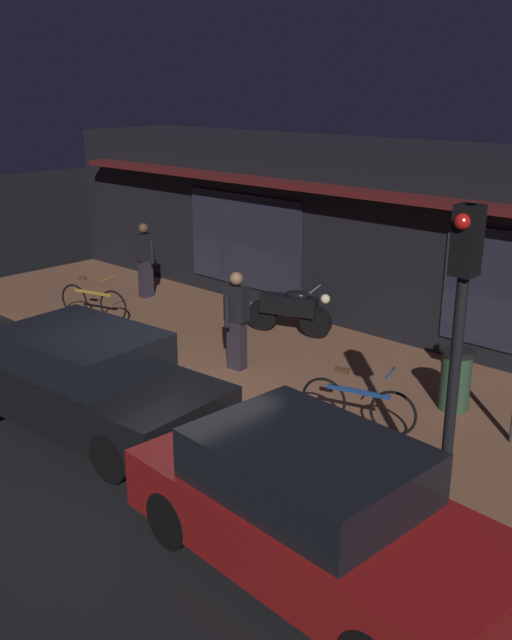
{
  "coord_description": "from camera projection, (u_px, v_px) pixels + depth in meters",
  "views": [
    {
      "loc": [
        7.27,
        -5.82,
        4.67
      ],
      "look_at": [
        -0.42,
        2.4,
        0.95
      ],
      "focal_mm": 39.81,
      "sensor_mm": 36.0,
      "label": 1
    }
  ],
  "objects": [
    {
      "name": "ground_plane",
      "position": [
        164.0,
        427.0,
        10.21
      ],
      "size": [
        60.0,
        60.0,
        0.0
      ],
      "primitive_type": "plane",
      "color": "black"
    },
    {
      "name": "sidewalk_slab",
      "position": [
        297.0,
        365.0,
        12.27
      ],
      "size": [
        18.0,
        4.0,
        0.15
      ],
      "primitive_type": "cube",
      "color": "brown",
      "rests_on": "ground_plane"
    },
    {
      "name": "storefront_building",
      "position": [
        408.0,
        238.0,
        14.08
      ],
      "size": [
        18.0,
        3.3,
        3.6
      ],
      "color": "black",
      "rests_on": "ground_plane"
    },
    {
      "name": "motorcycle",
      "position": [
        290.0,
        309.0,
        13.44
      ],
      "size": [
        1.64,
        0.78,
        0.97
      ],
      "color": "black",
      "rests_on": "sidewalk_slab"
    },
    {
      "name": "bicycle_parked",
      "position": [
        93.0,
        302.0,
        14.39
      ],
      "size": [
        1.61,
        0.56,
        0.91
      ],
      "color": "black",
      "rests_on": "sidewalk_slab"
    },
    {
      "name": "bicycle_extra",
      "position": [
        357.0,
        404.0,
        9.75
      ],
      "size": [
        1.6,
        0.58,
        0.91
      ],
      "color": "black",
      "rests_on": "sidewalk_slab"
    },
    {
      "name": "person_photographer",
      "position": [
        145.0,
        259.0,
        15.73
      ],
      "size": [
        0.61,
        0.38,
        1.67
      ],
      "color": "#28232D",
      "rests_on": "sidewalk_slab"
    },
    {
      "name": "person_bystander",
      "position": [
        237.0,
        319.0,
        11.67
      ],
      "size": [
        0.41,
        0.62,
        1.67
      ],
      "color": "#28232D",
      "rests_on": "sidewalk_slab"
    },
    {
      "name": "trash_bin",
      "position": [
        455.0,
        379.0,
        10.31
      ],
      "size": [
        0.48,
        0.48,
        0.93
      ],
      "color": "#2D4C33",
      "rests_on": "sidewalk_slab"
    },
    {
      "name": "traffic_light_pole",
      "position": [
        459.0,
        316.0,
        7.1
      ],
      "size": [
        0.24,
        0.33,
        3.6
      ],
      "color": "black",
      "rests_on": "ground_plane"
    },
    {
      "name": "parked_car_far",
      "position": [
        89.0,
        381.0,
        10.03
      ],
      "size": [
        4.23,
        2.08,
        1.42
      ],
      "color": "black",
      "rests_on": "ground_plane"
    },
    {
      "name": "parked_car_across",
      "position": [
        314.0,
        510.0,
        6.98
      ],
      "size": [
        4.21,
        2.04,
        1.42
      ],
      "color": "black",
      "rests_on": "ground_plane"
    }
  ]
}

